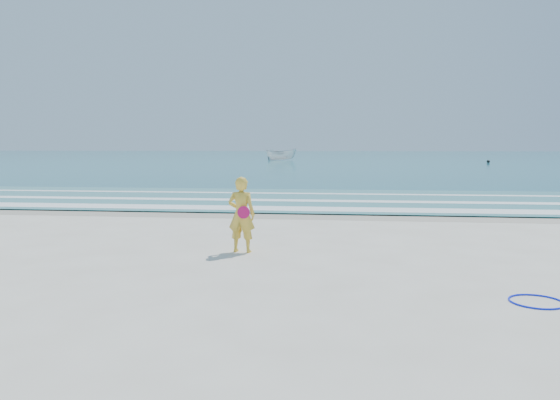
# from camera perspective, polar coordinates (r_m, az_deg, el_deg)

# --- Properties ---
(ground) EXTENTS (400.00, 400.00, 0.00)m
(ground) POSITION_cam_1_polar(r_m,az_deg,el_deg) (9.66, -4.96, -8.27)
(ground) COLOR silver
(ground) RESTS_ON ground
(wet_sand) EXTENTS (400.00, 2.40, 0.00)m
(wet_sand) POSITION_cam_1_polar(r_m,az_deg,el_deg) (18.42, 0.79, -1.52)
(wet_sand) COLOR #B2A893
(wet_sand) RESTS_ON ground
(ocean) EXTENTS (400.00, 190.00, 0.04)m
(ocean) POSITION_cam_1_polar(r_m,az_deg,el_deg) (114.21, 5.94, 4.58)
(ocean) COLOR #19727F
(ocean) RESTS_ON ground
(shallow) EXTENTS (400.00, 10.00, 0.01)m
(shallow) POSITION_cam_1_polar(r_m,az_deg,el_deg) (23.37, 2.09, 0.13)
(shallow) COLOR #59B7AD
(shallow) RESTS_ON ocean
(foam_near) EXTENTS (400.00, 1.40, 0.01)m
(foam_near) POSITION_cam_1_polar(r_m,az_deg,el_deg) (19.70, 1.19, -0.90)
(foam_near) COLOR white
(foam_near) RESTS_ON shallow
(foam_mid) EXTENTS (400.00, 0.90, 0.01)m
(foam_mid) POSITION_cam_1_polar(r_m,az_deg,el_deg) (22.57, 1.92, -0.05)
(foam_mid) COLOR white
(foam_mid) RESTS_ON shallow
(foam_far) EXTENTS (400.00, 0.60, 0.01)m
(foam_far) POSITION_cam_1_polar(r_m,az_deg,el_deg) (25.85, 2.56, 0.69)
(foam_far) COLOR white
(foam_far) RESTS_ON shallow
(hoop) EXTENTS (0.98, 0.98, 0.03)m
(hoop) POSITION_cam_1_polar(r_m,az_deg,el_deg) (9.12, 25.22, -9.57)
(hoop) COLOR #0D21F7
(hoop) RESTS_ON ground
(boat) EXTENTS (4.78, 2.23, 1.78)m
(boat) POSITION_cam_1_polar(r_m,az_deg,el_deg) (81.70, 0.13, 4.78)
(boat) COLOR silver
(boat) RESTS_ON ocean
(buoy) EXTENTS (0.41, 0.41, 0.41)m
(buoy) POSITION_cam_1_polar(r_m,az_deg,el_deg) (74.30, 20.93, 3.77)
(buoy) COLOR black
(buoy) RESTS_ON ocean
(woman) EXTENTS (0.65, 0.46, 1.66)m
(woman) POSITION_cam_1_polar(r_m,az_deg,el_deg) (11.92, -4.04, -1.53)
(woman) COLOR yellow
(woman) RESTS_ON ground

